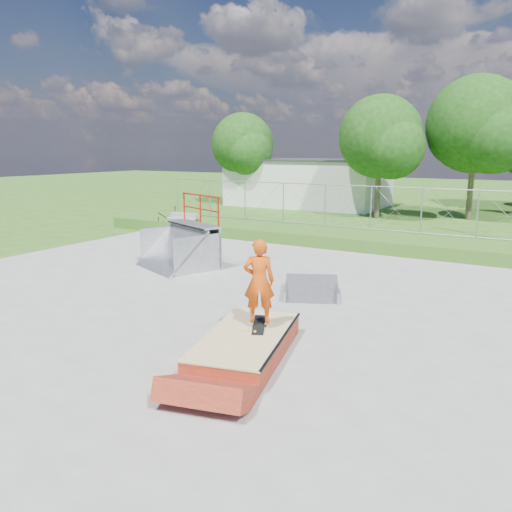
{
  "coord_description": "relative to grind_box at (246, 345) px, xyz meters",
  "views": [
    {
      "loc": [
        6.15,
        -9.3,
        3.72
      ],
      "look_at": [
        -0.03,
        1.3,
        1.1
      ],
      "focal_mm": 35.0,
      "sensor_mm": 36.0,
      "label": 1
    }
  ],
  "objects": [
    {
      "name": "tree_center",
      "position": [
        1.11,
        21.8,
        4.63
      ],
      "size": [
        5.44,
        5.12,
        7.6
      ],
      "color": "brown",
      "rests_on": "ground"
    },
    {
      "name": "chain_link_fence",
      "position": [
        -1.67,
        12.49,
        1.19
      ],
      "size": [
        20.0,
        0.06,
        1.8
      ],
      "primitive_type": null,
      "color": "gray",
      "rests_on": "grass_berm"
    },
    {
      "name": "utility_building_flat",
      "position": [
        -9.67,
        23.99,
        1.29
      ],
      "size": [
        10.0,
        6.0,
        3.0
      ],
      "primitive_type": "cube",
      "color": "silver",
      "rests_on": "ground"
    },
    {
      "name": "grind_box",
      "position": [
        0.0,
        0.0,
        0.0
      ],
      "size": [
        2.02,
        3.11,
        0.43
      ],
      "rotation": [
        0.0,
        0.0,
        0.24
      ],
      "color": "maroon",
      "rests_on": "concrete_pad"
    },
    {
      "name": "concrete_stairs",
      "position": [
        -10.17,
        10.69,
        0.19
      ],
      "size": [
        1.5,
        1.6,
        0.8
      ],
      "primitive_type": null,
      "color": "gray",
      "rests_on": "ground"
    },
    {
      "name": "skateboard",
      "position": [
        0.03,
        0.43,
        0.26
      ],
      "size": [
        0.54,
        0.81,
        0.13
      ],
      "primitive_type": "cube",
      "rotation": [
        0.14,
        0.0,
        0.45
      ],
      "color": "black",
      "rests_on": "grind_box"
    },
    {
      "name": "tree_left_far",
      "position": [
        -13.44,
        21.83,
        3.72
      ],
      "size": [
        4.42,
        4.16,
        6.18
      ],
      "color": "brown",
      "rests_on": "ground"
    },
    {
      "name": "quarter_pipe",
      "position": [
        -5.56,
        4.85,
        0.94
      ],
      "size": [
        2.87,
        2.67,
        2.3
      ],
      "primitive_type": null,
      "rotation": [
        0.0,
        0.0,
        -0.39
      ],
      "color": "gray",
      "rests_on": "concrete_pad"
    },
    {
      "name": "ground",
      "position": [
        -1.67,
        1.99,
        -0.21
      ],
      "size": [
        120.0,
        120.0,
        0.0
      ],
      "primitive_type": "plane",
      "color": "#305217",
      "rests_on": "ground"
    },
    {
      "name": "grass_berm",
      "position": [
        -1.67,
        11.49,
        0.04
      ],
      "size": [
        24.0,
        3.0,
        0.5
      ],
      "primitive_type": "cube",
      "color": "#305217",
      "rests_on": "ground"
    },
    {
      "name": "skater",
      "position": [
        0.03,
        0.43,
        1.05
      ],
      "size": [
        0.69,
        0.62,
        1.59
      ],
      "primitive_type": "imported",
      "rotation": [
        0.0,
        0.0,
        3.66
      ],
      "color": "#D4470B",
      "rests_on": "grind_box"
    },
    {
      "name": "concrete_pad",
      "position": [
        -1.67,
        1.99,
        -0.19
      ],
      "size": [
        20.0,
        16.0,
        0.04
      ],
      "primitive_type": "cube",
      "color": "gray",
      "rests_on": "ground"
    },
    {
      "name": "tree_left_near",
      "position": [
        -3.42,
        19.82,
        4.02
      ],
      "size": [
        4.76,
        4.48,
        6.65
      ],
      "color": "brown",
      "rests_on": "ground"
    },
    {
      "name": "flat_bank_ramp",
      "position": [
        -0.5,
        4.04,
        -0.01
      ],
      "size": [
        1.82,
        1.87,
        0.42
      ],
      "primitive_type": null,
      "rotation": [
        0.0,
        0.0,
        0.42
      ],
      "color": "gray",
      "rests_on": "concrete_pad"
    }
  ]
}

